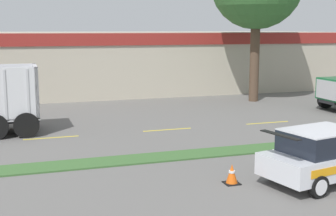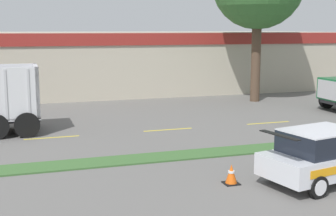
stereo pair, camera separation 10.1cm
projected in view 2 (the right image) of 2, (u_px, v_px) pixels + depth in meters
The scene contains 7 objects.
grass_verge at pixel (180, 155), 17.64m from camera, with size 120.00×1.25×0.06m, color #3D6633.
centre_line_4 at pixel (52, 138), 20.66m from camera, with size 2.40×0.14×0.01m, color yellow.
centre_line_5 at pixel (168, 130), 22.29m from camera, with size 2.40×0.14×0.01m, color yellow.
centre_line_6 at pixel (268, 123), 23.92m from camera, with size 2.40×0.14×0.01m, color yellow.
rally_car at pixel (324, 155), 14.48m from camera, with size 4.42×2.69×1.74m.
traffic_cone at pixel (231, 174), 14.45m from camera, with size 0.47×0.47×0.62m.
store_building_backdrop at pixel (129, 60), 37.50m from camera, with size 33.48×12.10×4.53m.
Camera 2 is at (-5.66, -6.41, 4.73)m, focal length 50.00 mm.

